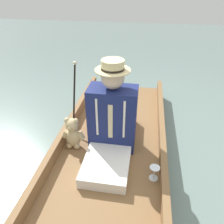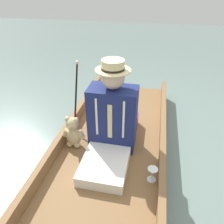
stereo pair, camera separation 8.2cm
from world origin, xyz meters
name	(u,v)px [view 2 (the right image)]	position (x,y,z in m)	size (l,w,h in m)	color
ground_plane	(113,151)	(0.00, 0.00, 0.00)	(16.00, 16.00, 0.00)	slate
punt_boat	(113,145)	(0.00, 0.00, 0.08)	(1.13, 2.89, 0.27)	brown
seat_cushion	(117,122)	(0.00, -0.27, 0.21)	(0.47, 0.33, 0.16)	#6B3875
seated_person	(111,122)	(-0.01, 0.11, 0.48)	(0.47, 0.79, 0.94)	white
teddy_bear	(73,133)	(0.39, 0.14, 0.30)	(0.25, 0.15, 0.36)	tan
wine_glass	(153,172)	(-0.45, 0.45, 0.23)	(0.09, 0.09, 0.14)	silver
walking_cane	(76,92)	(0.46, -0.22, 0.59)	(0.04, 0.32, 0.79)	black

